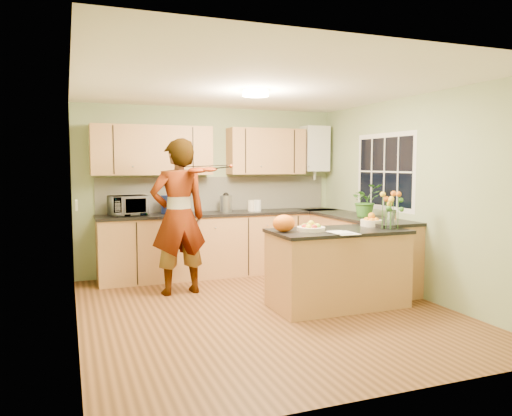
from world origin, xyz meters
name	(u,v)px	position (x,y,z in m)	size (l,w,h in m)	color
floor	(265,310)	(0.00, 0.00, 0.00)	(4.50, 4.50, 0.00)	#533217
ceiling	(265,86)	(0.00, 0.00, 2.50)	(4.00, 4.50, 0.02)	white
wall_back	(210,191)	(0.00, 2.25, 1.25)	(4.00, 0.02, 2.50)	#94A475
wall_front	(386,222)	(0.00, -2.25, 1.25)	(4.00, 0.02, 2.50)	#94A475
wall_left	(74,206)	(-2.00, 0.00, 1.25)	(0.02, 4.50, 2.50)	#94A475
wall_right	(413,196)	(2.00, 0.00, 1.25)	(0.02, 4.50, 2.50)	#94A475
back_counter	(223,243)	(0.10, 1.95, 0.47)	(3.64, 0.62, 0.94)	#B57A48
right_counter	(355,249)	(1.70, 0.85, 0.47)	(0.62, 2.24, 0.94)	#B57A48
splashback	(217,194)	(0.10, 2.23, 1.20)	(3.60, 0.02, 0.52)	beige
upper_cabinets	(202,151)	(-0.18, 2.08, 1.85)	(3.20, 0.34, 0.70)	#B57A48
boiler	(315,149)	(1.70, 2.09, 1.90)	(0.40, 0.30, 0.86)	white
window_right	(385,172)	(1.99, 0.60, 1.55)	(0.01, 1.30, 1.05)	white
light_switch	(76,205)	(-1.99, -0.60, 1.30)	(0.02, 0.09, 0.09)	white
ceiling_lamp	(256,93)	(0.00, 0.30, 2.46)	(0.30, 0.30, 0.07)	#FFEABF
peninsula_island	(338,268)	(0.86, -0.13, 0.45)	(1.57, 0.80, 0.90)	#B57A48
fruit_dish	(311,227)	(0.51, -0.13, 0.94)	(0.32, 0.32, 0.11)	beige
orange_bowl	(371,221)	(1.41, 0.02, 0.96)	(0.26, 0.26, 0.15)	beige
flower_vase	(392,201)	(1.46, -0.31, 1.22)	(0.26, 0.26, 0.49)	silver
orange_bag	(284,223)	(0.20, -0.08, 0.99)	(0.26, 0.22, 0.19)	orange
papers	(344,233)	(0.76, -0.43, 0.90)	(0.24, 0.33, 0.01)	white
violinist	(178,217)	(-0.75, 1.09, 0.99)	(0.72, 0.47, 1.97)	#D6A983
violin	(198,170)	(-0.55, 0.87, 1.58)	(0.58, 0.23, 0.12)	#501705
microwave	(128,206)	(-1.27, 1.95, 1.08)	(0.50, 0.34, 0.28)	white
blue_box	(175,204)	(-0.60, 1.98, 1.07)	(0.33, 0.24, 0.27)	navy
kettle	(226,203)	(0.17, 1.99, 1.08)	(0.18, 0.18, 0.34)	#AEAEB2
jar_cream	(251,206)	(0.56, 1.95, 1.02)	(0.11, 0.11, 0.16)	beige
jar_white	(257,206)	(0.65, 1.92, 1.03)	(0.11, 0.11, 0.17)	white
potted_plant	(365,200)	(1.70, 0.60, 1.17)	(0.41, 0.35, 0.45)	#387426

